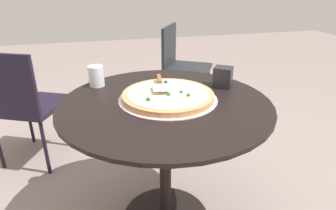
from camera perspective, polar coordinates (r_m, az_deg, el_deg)
The scene contains 7 objects.
patio_table at distance 1.42m, azimuth -0.53°, elevation -5.23°, with size 0.98×0.98×0.71m.
pizza_on_tray at distance 1.37m, azimuth 0.00°, elevation 1.79°, with size 0.46×0.46×0.05m.
pizza_server at distance 1.43m, azimuth -1.50°, elevation 4.31°, with size 0.21×0.09×0.02m.
drinking_cup at distance 1.57m, azimuth -13.77°, elevation 5.49°, with size 0.08×0.08×0.11m, color silver.
napkin_dispenser at distance 1.55m, azimuth 10.61°, elevation 5.40°, with size 0.09×0.08×0.10m, color black.
patio_chair_near at distance 2.17m, azimuth -26.50°, elevation 0.75°, with size 0.55×0.55×0.83m.
patio_chair_corner at distance 2.81m, azimuth 2.52°, elevation 8.32°, with size 0.55×0.55×0.82m.
Camera 1 is at (1.21, -0.29, 1.25)m, focal length 31.35 mm.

